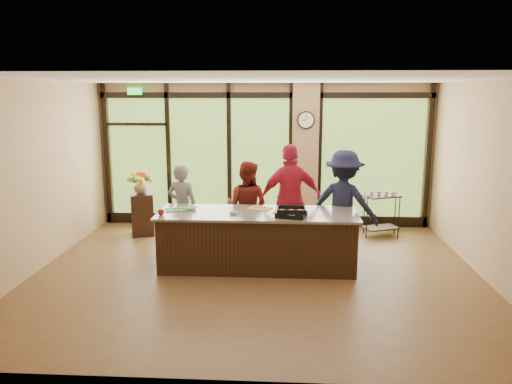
# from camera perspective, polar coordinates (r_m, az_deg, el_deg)

# --- Properties ---
(floor) EXTENTS (7.00, 7.00, 0.00)m
(floor) POSITION_cam_1_polar(r_m,az_deg,el_deg) (8.00, 0.04, -9.26)
(floor) COLOR brown
(floor) RESTS_ON ground
(ceiling) EXTENTS (7.00, 7.00, 0.00)m
(ceiling) POSITION_cam_1_polar(r_m,az_deg,el_deg) (7.49, 0.05, 12.77)
(ceiling) COLOR white
(ceiling) RESTS_ON back_wall
(back_wall) EXTENTS (7.00, 0.00, 7.00)m
(back_wall) POSITION_cam_1_polar(r_m,az_deg,el_deg) (10.56, 1.00, 4.21)
(back_wall) COLOR tan
(back_wall) RESTS_ON floor
(left_wall) EXTENTS (0.00, 6.00, 6.00)m
(left_wall) POSITION_cam_1_polar(r_m,az_deg,el_deg) (8.55, -24.09, 1.51)
(left_wall) COLOR tan
(left_wall) RESTS_ON floor
(right_wall) EXTENTS (0.00, 6.00, 6.00)m
(right_wall) POSITION_cam_1_polar(r_m,az_deg,el_deg) (8.18, 25.33, 1.00)
(right_wall) COLOR tan
(right_wall) RESTS_ON floor
(window_wall) EXTENTS (6.90, 0.12, 3.00)m
(window_wall) POSITION_cam_1_polar(r_m,az_deg,el_deg) (10.53, 1.88, 3.60)
(window_wall) COLOR tan
(window_wall) RESTS_ON floor
(island_base) EXTENTS (3.10, 1.00, 0.88)m
(island_base) POSITION_cam_1_polar(r_m,az_deg,el_deg) (8.14, 0.17, -5.61)
(island_base) COLOR black
(island_base) RESTS_ON floor
(countertop) EXTENTS (3.20, 1.10, 0.04)m
(countertop) POSITION_cam_1_polar(r_m,az_deg,el_deg) (8.02, 0.17, -2.47)
(countertop) COLOR slate
(countertop) RESTS_ON island_base
(wall_clock) EXTENTS (0.36, 0.04, 0.36)m
(wall_clock) POSITION_cam_1_polar(r_m,az_deg,el_deg) (10.36, 5.73, 8.18)
(wall_clock) COLOR black
(wall_clock) RESTS_ON window_wall
(cook_left) EXTENTS (0.66, 0.53, 1.58)m
(cook_left) POSITION_cam_1_polar(r_m,az_deg,el_deg) (9.00, -8.37, -1.79)
(cook_left) COLOR slate
(cook_left) RESTS_ON floor
(cook_midleft) EXTENTS (0.94, 0.83, 1.63)m
(cook_midleft) POSITION_cam_1_polar(r_m,az_deg,el_deg) (8.89, -1.04, -1.65)
(cook_midleft) COLOR maroon
(cook_midleft) RESTS_ON floor
(cook_midright) EXTENTS (1.22, 0.76, 1.94)m
(cook_midright) POSITION_cam_1_polar(r_m,az_deg,el_deg) (8.79, 3.98, -0.80)
(cook_midright) COLOR #AC1A31
(cook_midright) RESTS_ON floor
(cook_right) EXTENTS (1.36, 1.08, 1.85)m
(cook_right) POSITION_cam_1_polar(r_m,az_deg,el_deg) (8.73, 9.97, -1.32)
(cook_right) COLOR #161831
(cook_right) RESTS_ON floor
(roasting_pan) EXTENTS (0.52, 0.45, 0.08)m
(roasting_pan) POSITION_cam_1_polar(r_m,az_deg,el_deg) (7.73, 4.06, -2.57)
(roasting_pan) COLOR black
(roasting_pan) RESTS_ON countertop
(mixing_bowl) EXTENTS (0.34, 0.34, 0.08)m
(mixing_bowl) POSITION_cam_1_polar(r_m,az_deg,el_deg) (7.70, 4.46, -2.65)
(mixing_bowl) COLOR silver
(mixing_bowl) RESTS_ON countertop
(cutting_board_left) EXTENTS (0.48, 0.42, 0.01)m
(cutting_board_left) POSITION_cam_1_polar(r_m,az_deg,el_deg) (8.28, -8.87, -1.98)
(cutting_board_left) COLOR #2F8330
(cutting_board_left) RESTS_ON countertop
(cutting_board_center) EXTENTS (0.45, 0.39, 0.01)m
(cutting_board_center) POSITION_cam_1_polar(r_m,az_deg,el_deg) (8.27, 0.44, -1.86)
(cutting_board_center) COLOR gold
(cutting_board_center) RESTS_ON countertop
(cutting_board_right) EXTENTS (0.43, 0.34, 0.01)m
(cutting_board_right) POSITION_cam_1_polar(r_m,az_deg,el_deg) (8.05, 3.47, -2.24)
(cutting_board_right) COLOR gold
(cutting_board_right) RESTS_ON countertop
(prep_bowl_near) EXTENTS (0.17, 0.17, 0.05)m
(prep_bowl_near) POSITION_cam_1_polar(r_m,az_deg,el_deg) (8.23, -7.35, -1.87)
(prep_bowl_near) COLOR silver
(prep_bowl_near) RESTS_ON countertop
(prep_bowl_mid) EXTENTS (0.14, 0.14, 0.04)m
(prep_bowl_mid) POSITION_cam_1_polar(r_m,az_deg,el_deg) (7.90, -2.60, -2.39)
(prep_bowl_mid) COLOR silver
(prep_bowl_mid) RESTS_ON countertop
(prep_bowl_far) EXTENTS (0.14, 0.14, 0.03)m
(prep_bowl_far) POSITION_cam_1_polar(r_m,az_deg,el_deg) (8.30, 2.67, -1.76)
(prep_bowl_far) COLOR silver
(prep_bowl_far) RESTS_ON countertop
(red_ramekin) EXTENTS (0.14, 0.14, 0.08)m
(red_ramekin) POSITION_cam_1_polar(r_m,az_deg,el_deg) (7.96, -10.80, -2.32)
(red_ramekin) COLOR #AF1117
(red_ramekin) RESTS_ON countertop
(flower_stand) EXTENTS (0.54, 0.54, 0.84)m
(flower_stand) POSITION_cam_1_polar(r_m,az_deg,el_deg) (10.20, -12.87, -2.51)
(flower_stand) COLOR black
(flower_stand) RESTS_ON floor
(flower_vase) EXTENTS (0.30, 0.30, 0.29)m
(flower_vase) POSITION_cam_1_polar(r_m,az_deg,el_deg) (10.08, -13.02, 0.63)
(flower_vase) COLOR olive
(flower_vase) RESTS_ON flower_stand
(bar_cart) EXTENTS (0.76, 0.60, 0.92)m
(bar_cart) POSITION_cam_1_polar(r_m,az_deg,el_deg) (10.13, 14.15, -1.91)
(bar_cart) COLOR black
(bar_cart) RESTS_ON floor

